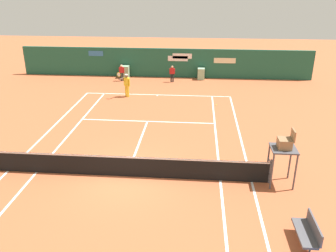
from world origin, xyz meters
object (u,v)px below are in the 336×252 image
ball_kid_left_post (122,72)px  ball_kid_centre_post (172,73)px  player_on_baseline (126,83)px  umpire_chair (284,148)px  player_bench (308,231)px  tennis_ball_by_sideline (216,105)px

ball_kid_left_post → ball_kid_centre_post: bearing=-172.3°
player_on_baseline → ball_kid_centre_post: 5.20m
umpire_chair → player_bench: bearing=-178.5°
umpire_chair → player_bench: umpire_chair is taller
ball_kid_centre_post → ball_kid_left_post: bearing=-10.2°
player_bench → ball_kid_left_post: (-9.94, 18.98, 0.28)m
umpire_chair → player_on_baseline: bearing=37.8°
umpire_chair → tennis_ball_by_sideline: 10.08m
umpire_chair → ball_kid_centre_post: bearing=20.1°
ball_kid_centre_post → umpire_chair: bearing=99.9°
tennis_ball_by_sideline → ball_kid_left_post: bearing=143.5°
player_on_baseline → ball_kid_left_post: player_on_baseline is taller
ball_kid_left_post → tennis_ball_by_sideline: (7.62, -5.65, -0.76)m
player_bench → ball_kid_left_post: size_ratio=1.04×
player_on_baseline → tennis_ball_by_sideline: (6.36, -1.38, -0.97)m
umpire_chair → player_on_baseline: (-8.58, 11.08, -0.63)m
ball_kid_left_post → ball_kid_centre_post: ball_kid_left_post is taller
player_on_baseline → ball_kid_centre_post: player_on_baseline is taller
ball_kid_left_post → umpire_chair: bearing=130.4°
umpire_chair → ball_kid_centre_post: umpire_chair is taller
tennis_ball_by_sideline → player_bench: bearing=-80.1°
ball_kid_centre_post → tennis_ball_by_sideline: size_ratio=20.20×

